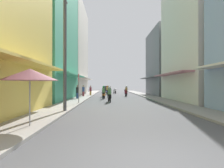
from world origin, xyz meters
TOP-DOWN VIEW (x-y plane):
  - ground_plane at (0.00, 21.18)m, footprint 110.78×110.78m
  - sidewalk_left at (-4.59, 21.18)m, footprint 2.03×58.35m
  - sidewalk_right at (4.59, 21.18)m, footprint 2.03×58.35m
  - building_left_mid at (-8.60, 18.47)m, footprint 7.05×12.14m
  - building_left_far at (-8.60, 31.84)m, footprint 7.05×13.63m
  - building_right_mid at (8.60, 15.97)m, footprint 7.05×10.54m
  - building_right_far at (8.59, 27.06)m, footprint 7.05×9.67m
  - motorbike_black at (-1.08, 15.30)m, footprint 0.55×1.81m
  - motorbike_orange at (-1.73, 19.82)m, footprint 0.55×1.81m
  - motorbike_white at (0.05, 34.38)m, footprint 0.63×1.79m
  - motorbike_blue at (-1.42, 30.86)m, footprint 0.55×1.80m
  - motorbike_maroon at (1.41, 24.69)m, footprint 0.64×1.78m
  - motorbike_silver at (-1.88, 23.60)m, footprint 0.58×1.80m
  - motorbike_red at (2.27, 35.77)m, footprint 0.68×1.77m
  - parked_car at (-1.57, 40.11)m, footprint 1.83×4.13m
  - pedestrian_midway at (-4.69, 23.76)m, footprint 0.34×0.34m
  - pedestrian_far at (-4.75, 18.82)m, footprint 0.34×0.34m
  - pedestrian_crossing at (-3.91, 26.16)m, footprint 0.34×0.34m
  - vendor_umbrella at (-4.18, 3.58)m, footprint 2.15×2.15m
  - utility_pole at (-3.83, 8.07)m, footprint 0.20×1.20m
  - street_sign_no_entry at (-3.73, 13.02)m, footprint 0.07×0.60m

SIDE VIEW (x-z plane):
  - ground_plane at x=0.00m, z-range 0.00..0.00m
  - sidewalk_left at x=-4.59m, z-range 0.00..0.12m
  - sidewalk_right at x=4.59m, z-range 0.00..0.12m
  - motorbike_white at x=0.05m, z-range 0.02..0.99m
  - motorbike_red at x=2.27m, z-range 0.02..0.99m
  - motorbike_black at x=-1.08m, z-range -0.09..1.49m
  - motorbike_orange at x=-1.73m, z-range -0.09..1.49m
  - motorbike_blue at x=-1.42m, z-range -0.09..1.49m
  - motorbike_maroon at x=1.41m, z-range -0.09..1.49m
  - motorbike_silver at x=-1.88m, z-range -0.09..1.49m
  - parked_car at x=-1.57m, z-range 0.01..1.46m
  - pedestrian_crossing at x=-3.91m, z-range 0.00..1.58m
  - pedestrian_midway at x=-4.69m, z-range 0.00..1.64m
  - pedestrian_far at x=-4.75m, z-range 0.00..1.67m
  - street_sign_no_entry at x=-3.73m, z-range 0.39..3.04m
  - vendor_umbrella at x=-4.18m, z-range 0.93..3.24m
  - utility_pole at x=-3.83m, z-range 0.08..7.63m
  - building_right_far at x=8.59m, z-range 0.00..10.23m
  - building_left_far at x=-8.60m, z-range -0.01..16.03m
  - building_right_mid at x=8.60m, z-range -0.01..16.41m
  - building_left_mid at x=-8.60m, z-range -0.01..16.41m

